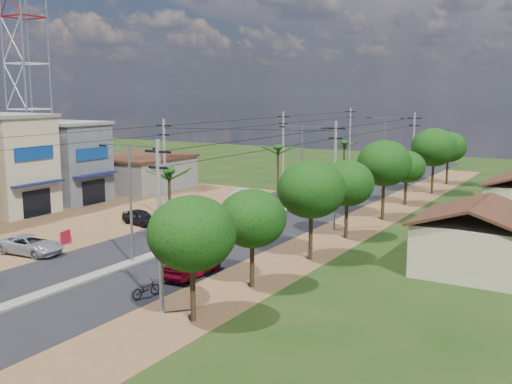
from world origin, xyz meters
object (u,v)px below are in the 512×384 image
at_px(moto_rider_east, 146,289).
at_px(roadside_sign, 66,237).
at_px(car_silver_mid, 258,225).
at_px(car_parked_silver, 31,245).
at_px(car_red_near, 192,264).
at_px(car_parked_dark, 141,218).
at_px(car_white_far, 237,199).

height_order(moto_rider_east, roadside_sign, roadside_sign).
xyz_separation_m(car_silver_mid, car_parked_silver, (-10.38, -13.87, -0.00)).
bearing_deg(car_red_near, car_parked_dark, -40.19).
relative_size(car_red_near, car_silver_mid, 1.14).
xyz_separation_m(car_silver_mid, roadside_sign, (-10.62, -10.55, -0.17)).
relative_size(car_parked_silver, moto_rider_east, 2.62).
bearing_deg(car_parked_dark, car_red_near, -114.53).
distance_m(car_white_far, roadside_sign, 19.50).
xyz_separation_m(car_red_near, moto_rider_east, (0.20, -4.48, -0.31)).
xyz_separation_m(car_red_near, car_parked_dark, (-12.50, 9.36, -0.13)).
distance_m(car_red_near, moto_rider_east, 4.50).
height_order(car_silver_mid, car_parked_dark, car_silver_mid).
height_order(car_red_near, car_silver_mid, car_red_near).
xyz_separation_m(car_parked_silver, moto_rider_east, (12.96, -2.72, -0.19)).
relative_size(car_white_far, moto_rider_east, 2.71).
bearing_deg(car_red_near, moto_rider_east, 89.19).
height_order(car_silver_mid, car_white_far, car_white_far).
height_order(car_silver_mid, roadside_sign, car_silver_mid).
bearing_deg(roadside_sign, car_parked_dark, 72.65).
distance_m(car_white_far, car_parked_dark, 11.73).
distance_m(car_parked_silver, roadside_sign, 3.33).
height_order(car_parked_silver, car_parked_dark, car_parked_silver).
distance_m(car_red_near, car_parked_dark, 15.62).
bearing_deg(roadside_sign, moto_rider_east, -38.25).
bearing_deg(car_parked_dark, roadside_sign, -171.37).
relative_size(car_silver_mid, roadside_sign, 3.38).
bearing_deg(car_silver_mid, car_white_far, -72.86).
height_order(car_parked_silver, roadside_sign, car_parked_silver).
xyz_separation_m(car_white_far, moto_rider_east, (10.20, -25.30, -0.24)).
bearing_deg(car_red_near, roadside_sign, -10.18).
bearing_deg(moto_rider_east, car_parked_silver, 0.44).
distance_m(car_red_near, roadside_sign, 13.10).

